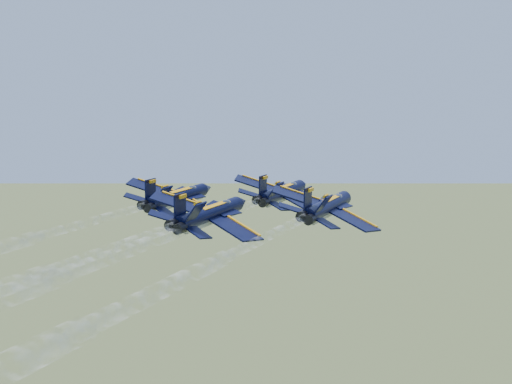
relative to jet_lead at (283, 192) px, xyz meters
The scene contains 4 objects.
jet_lead is the anchor object (origin of this frame).
jet_left 15.04m from the jet_lead, 133.43° to the right, with size 13.60×18.36×5.57m.
jet_right 14.80m from the jet_lead, 42.40° to the right, with size 13.60×18.36×5.57m.
jet_slot 21.66m from the jet_lead, 86.42° to the right, with size 13.60×18.36×5.57m.
Camera 1 is at (45.67, -77.48, 108.52)m, focal length 50.00 mm.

